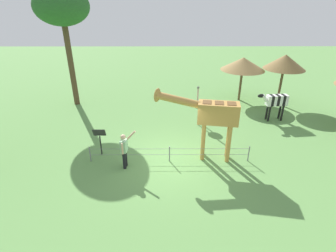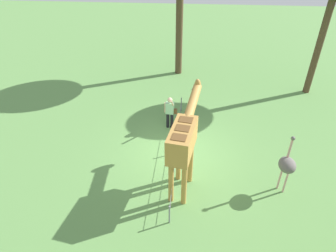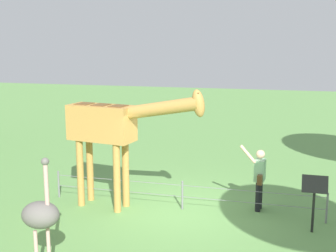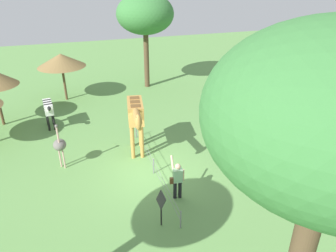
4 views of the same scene
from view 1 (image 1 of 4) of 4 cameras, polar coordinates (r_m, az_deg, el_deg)
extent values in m
plane|color=#60934C|center=(11.96, 0.31, -7.39)|extent=(60.00, 60.00, 0.00)
cylinder|color=#BC8942|center=(11.68, 7.58, -3.47)|extent=(0.18, 0.18, 1.77)
cylinder|color=#BC8942|center=(12.06, 7.67, -2.44)|extent=(0.18, 0.18, 1.77)
cylinder|color=#BC8942|center=(11.72, 12.96, -3.84)|extent=(0.18, 0.18, 1.77)
cylinder|color=#BC8942|center=(12.10, 12.88, -2.80)|extent=(0.18, 0.18, 1.77)
cube|color=#BC8942|center=(11.29, 10.81, 2.77)|extent=(1.79, 0.97, 0.90)
cube|color=brown|center=(11.11, 8.43, 5.13)|extent=(0.43, 0.49, 0.02)
cube|color=brown|center=(11.12, 11.01, 4.95)|extent=(0.43, 0.49, 0.02)
cube|color=brown|center=(11.15, 13.58, 4.75)|extent=(0.43, 0.49, 0.02)
cylinder|color=#BC8942|center=(11.17, 2.75, 5.50)|extent=(2.10, 0.66, 0.69)
ellipsoid|color=#BC8942|center=(11.25, -2.36, 6.69)|extent=(0.43, 0.32, 0.68)
cylinder|color=brown|center=(11.14, -2.38, 7.46)|extent=(0.05, 0.05, 0.14)
cylinder|color=brown|center=(11.25, -2.36, 7.65)|extent=(0.05, 0.05, 0.14)
cylinder|color=black|center=(11.54, -9.14, -6.85)|extent=(0.14, 0.14, 0.78)
cylinder|color=black|center=(11.38, -9.41, -7.39)|extent=(0.14, 0.14, 0.78)
cube|color=#93C699|center=(11.11, -9.52, -4.25)|extent=(0.29, 0.39, 0.55)
sphere|color=#D8AD8C|center=(10.91, -9.68, -2.37)|extent=(0.22, 0.22, 0.22)
cylinder|color=#D8AD8C|center=(10.96, -8.01, -2.02)|extent=(0.44, 0.14, 0.46)
cylinder|color=#D8AD8C|center=(10.93, -9.83, -4.85)|extent=(0.08, 0.08, 0.50)
cube|color=brown|center=(11.39, -9.39, -4.44)|extent=(0.15, 0.21, 0.24)
cylinder|color=black|center=(16.46, 21.00, 2.48)|extent=(0.12, 0.12, 0.95)
cylinder|color=black|center=(16.70, 20.56, 2.89)|extent=(0.12, 0.12, 0.95)
cylinder|color=black|center=(16.84, 23.43, 2.56)|extent=(0.12, 0.12, 0.95)
cylinder|color=black|center=(17.07, 22.96, 2.97)|extent=(0.12, 0.12, 0.95)
cube|color=silver|center=(16.75, 24.00, 5.20)|extent=(0.22, 0.46, 0.60)
cube|color=black|center=(16.66, 23.49, 5.20)|extent=(0.22, 0.46, 0.60)
cube|color=silver|center=(16.58, 22.97, 5.20)|extent=(0.22, 0.46, 0.60)
cube|color=black|center=(16.49, 22.45, 5.19)|extent=(0.22, 0.46, 0.60)
cube|color=silver|center=(16.41, 21.92, 5.19)|extent=(0.22, 0.46, 0.60)
cube|color=black|center=(16.33, 21.39, 5.18)|extent=(0.22, 0.46, 0.60)
cube|color=silver|center=(16.26, 20.85, 5.18)|extent=(0.22, 0.46, 0.60)
cylinder|color=silver|center=(16.10, 20.18, 5.66)|extent=(0.46, 0.25, 0.47)
ellipsoid|color=black|center=(15.94, 19.45, 6.16)|extent=(0.42, 0.22, 0.22)
cylinder|color=#CC9E93|center=(15.07, 6.51, 1.88)|extent=(0.07, 0.07, 0.90)
cylinder|color=#CC9E93|center=(15.24, 7.04, 2.13)|extent=(0.07, 0.07, 0.90)
ellipsoid|color=#66605B|center=(14.87, 6.92, 4.57)|extent=(0.70, 0.56, 0.49)
cylinder|color=#CC9E93|center=(14.66, 6.45, 6.57)|extent=(0.08, 0.08, 0.80)
sphere|color=#66605B|center=(14.52, 6.54, 8.24)|extent=(0.14, 0.14, 0.14)
cylinder|color=brown|center=(19.21, 15.36, 8.50)|extent=(0.16, 0.16, 2.14)
cone|color=olive|center=(18.83, 15.90, 12.81)|extent=(2.95, 2.95, 0.84)
cylinder|color=brown|center=(19.30, 23.04, 7.81)|extent=(0.16, 0.16, 2.39)
cone|color=brown|center=(18.91, 23.93, 12.55)|extent=(2.63, 2.63, 0.92)
cylinder|color=brown|center=(18.47, -20.15, 12.01)|extent=(0.36, 0.36, 5.15)
ellipsoid|color=#285B28|center=(18.02, -22.02, 22.91)|extent=(3.22, 3.22, 2.26)
cylinder|color=black|center=(12.53, -14.30, -4.05)|extent=(0.06, 0.06, 0.95)
cube|color=#2D2D2D|center=(12.22, -14.63, -1.39)|extent=(0.56, 0.21, 0.38)
cylinder|color=slate|center=(12.24, 17.02, -5.74)|extent=(0.05, 0.05, 0.75)
cylinder|color=slate|center=(11.70, 0.32, -6.05)|extent=(0.05, 0.05, 0.75)
cylinder|color=slate|center=(12.18, -16.47, -5.84)|extent=(0.05, 0.05, 0.75)
cube|color=slate|center=(11.56, 0.32, -4.95)|extent=(7.00, 0.01, 0.01)
cube|color=slate|center=(11.72, 0.32, -6.20)|extent=(7.00, 0.01, 0.01)
camera|label=2|loc=(14.20, 47.17, 23.29)|focal=31.27mm
camera|label=3|loc=(20.57, -6.95, 19.37)|focal=46.88mm
camera|label=4|loc=(17.21, -46.35, 24.37)|focal=34.04mm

